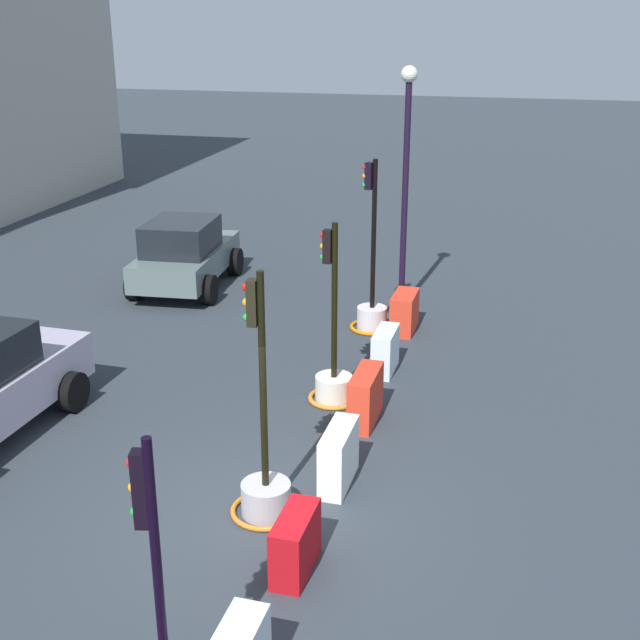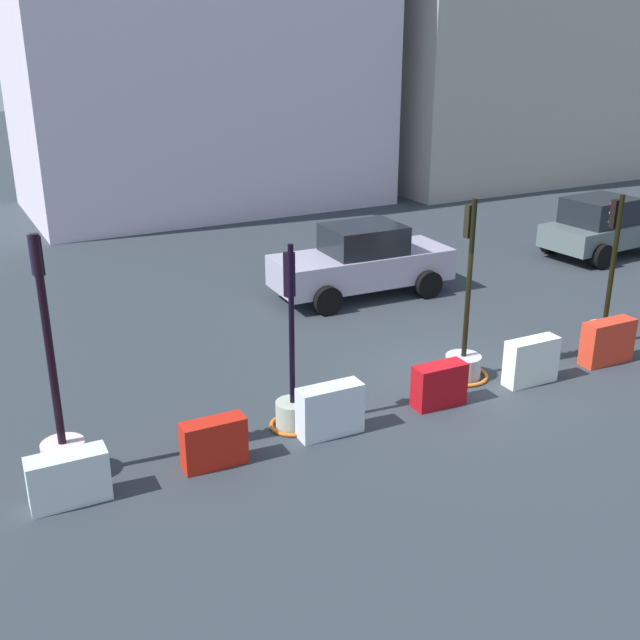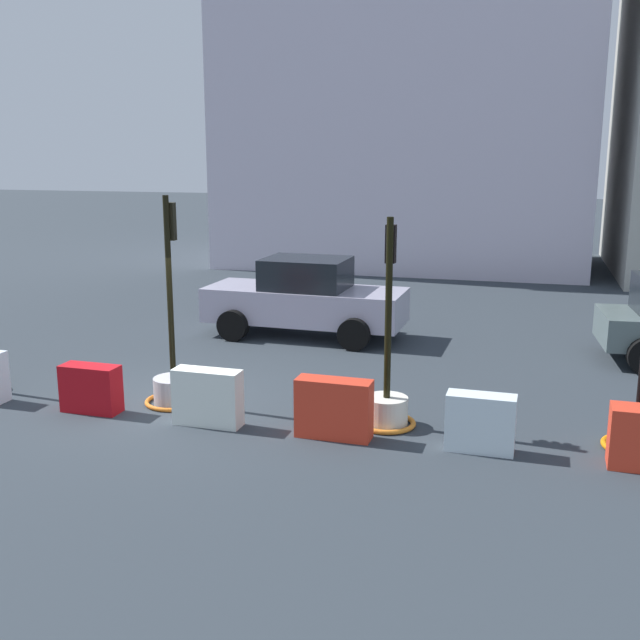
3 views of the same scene
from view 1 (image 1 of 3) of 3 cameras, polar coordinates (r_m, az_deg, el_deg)
The scene contains 11 objects.
ground_plane at distance 11.74m, azimuth -4.00°, elevation -13.40°, with size 120.00×120.00×0.00m, color #2E363D.
traffic_light_2 at distance 11.58m, azimuth -3.80°, elevation -11.03°, with size 1.00×1.00×3.51m.
traffic_light_3 at distance 14.70m, azimuth 0.94°, elevation -3.88°, with size 0.93×0.93×3.25m.
traffic_light_4 at distance 17.98m, azimuth 3.58°, elevation 1.03°, with size 0.96×0.96×3.70m.
construction_barrier_3 at distance 10.55m, azimuth -1.71°, elevation -15.12°, with size 0.98×0.42×0.79m.
construction_barrier_4 at distance 12.22m, azimuth 1.29°, elevation -9.39°, with size 1.09×0.39×0.89m.
construction_barrier_5 at distance 13.98m, azimuth 3.14°, elevation -5.33°, with size 1.15×0.42×0.90m.
construction_barrier_6 at distance 15.92m, azimuth 4.51°, elevation -2.13°, with size 0.98×0.40×0.84m.
construction_barrier_7 at distance 17.97m, azimuth 5.83°, elevation 0.53°, with size 1.04×0.50×0.85m.
car_grey_saloon at distance 20.84m, azimuth -9.29°, elevation 4.50°, with size 3.92×2.35×1.76m.
street_lamp_post at distance 18.62m, azimuth 5.95°, elevation 10.78°, with size 0.36×0.36×5.45m.
Camera 1 is at (-9.22, -3.15, 6.55)m, focal length 46.53 mm.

